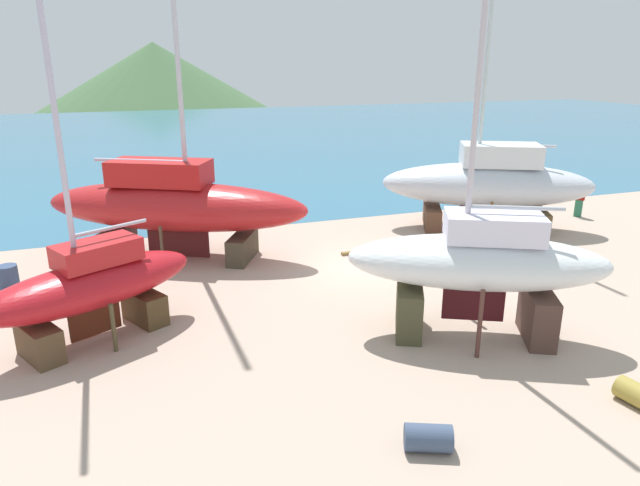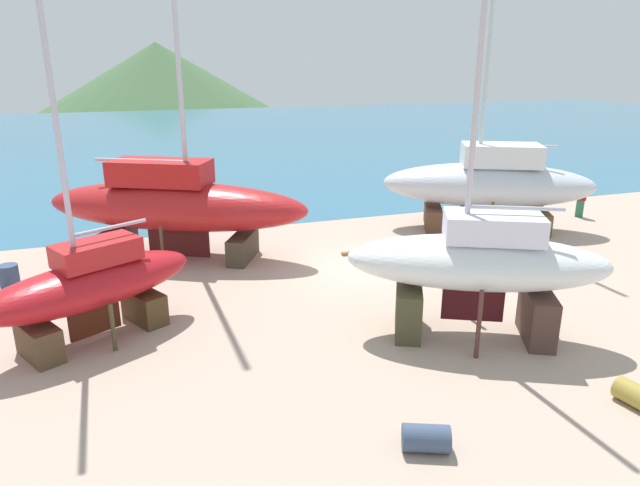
% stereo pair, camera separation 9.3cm
% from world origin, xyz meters
% --- Properties ---
extents(ground_plane, '(44.33, 44.33, 0.00)m').
position_xyz_m(ground_plane, '(0.00, -4.75, 0.00)').
color(ground_plane, tan).
extents(sea_water, '(154.99, 68.01, 0.01)m').
position_xyz_m(sea_water, '(0.00, 40.34, 0.00)').
color(sea_water, teal).
rests_on(sea_water, ground).
extents(headland_hill, '(80.82, 80.82, 23.20)m').
position_xyz_m(headland_hill, '(1.50, 132.09, 0.00)').
color(headland_hill, '#44673F').
rests_on(headland_hill, ground).
extents(sailboat_far_slipway, '(9.80, 6.91, 16.25)m').
position_xyz_m(sailboat_far_slipway, '(7.59, 2.75, 2.13)').
color(sailboat_far_slipway, brown).
rests_on(sailboat_far_slipway, ground).
extents(sailboat_mid_port, '(7.36, 5.23, 11.35)m').
position_xyz_m(sailboat_mid_port, '(0.99, -6.27, 2.12)').
color(sailboat_mid_port, '#423F29').
rests_on(sailboat_mid_port, ground).
extents(sailboat_small_center, '(6.25, 4.52, 10.53)m').
position_xyz_m(sailboat_small_center, '(-9.01, -3.03, 1.60)').
color(sailboat_small_center, brown).
rests_on(sailboat_small_center, ground).
extents(sailboat_large_starboard, '(10.49, 7.33, 17.50)m').
position_xyz_m(sailboat_large_starboard, '(-6.16, 3.40, 2.13)').
color(sailboat_large_starboard, '#443A2A').
rests_on(sailboat_large_starboard, ground).
extents(worker, '(0.46, 0.49, 1.64)m').
position_xyz_m(worker, '(13.21, 2.99, 0.85)').
color(worker, '#2D6F50').
rests_on(worker, ground).
extents(barrel_tar_black, '(0.72, 0.72, 0.83)m').
position_xyz_m(barrel_tar_black, '(-11.93, 1.81, 0.42)').
color(barrel_tar_black, '#384A6C').
rests_on(barrel_tar_black, ground).
extents(barrel_by_slipway, '(1.08, 0.88, 0.55)m').
position_xyz_m(barrel_by_slipway, '(-2.68, -10.29, 0.28)').
color(barrel_by_slipway, '#3C4C67').
rests_on(barrel_by_slipway, ground).
extents(barrel_tipped_center, '(0.67, 1.00, 0.52)m').
position_xyz_m(barrel_tipped_center, '(2.54, -10.47, 0.26)').
color(barrel_tipped_center, olive).
rests_on(barrel_tipped_center, ground).
extents(timber_plank_far, '(3.12, 0.28, 0.13)m').
position_xyz_m(timber_plank_far, '(1.54, 1.25, 0.06)').
color(timber_plank_far, olive).
rests_on(timber_plank_far, ground).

